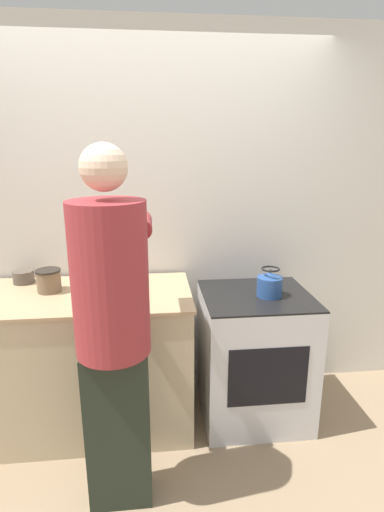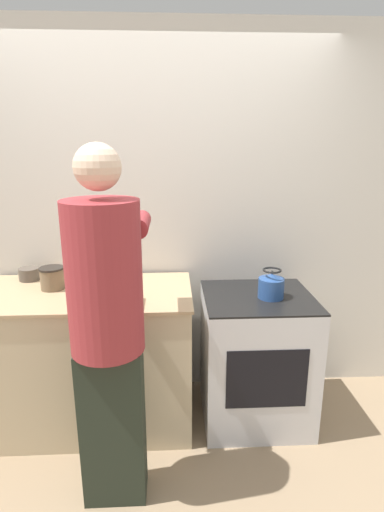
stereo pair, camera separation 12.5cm
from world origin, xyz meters
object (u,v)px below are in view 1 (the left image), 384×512
cutting_board (112,303)px  kettle (270,284)px  bowl_prep (23,277)px  canister_jar (49,281)px  person (113,325)px  knife (110,302)px  oven (254,355)px

cutting_board → kettle: kettle is taller
kettle → cutting_board: bearing=-172.0°
cutting_board → bowl_prep: size_ratio=2.49×
cutting_board → canister_jar: canister_jar is taller
cutting_board → person: bearing=-84.2°
cutting_board → knife: knife is taller
oven → canister_jar: 1.43m
canister_jar → cutting_board: bearing=-31.7°
cutting_board → bowl_prep: bearing=144.6°
bowl_prep → canister_jar: canister_jar is taller
bowl_prep → canister_jar: 0.28m
bowl_prep → canister_jar: bearing=-41.7°
kettle → canister_jar: (-1.38, 0.12, 0.04)m
knife → cutting_board: bearing=55.8°
person → kettle: size_ratio=9.72×
canister_jar → kettle: bearing=-4.8°
person → cutting_board: bearing=95.8°
bowl_prep → canister_jar: size_ratio=0.88×
knife → kettle: bearing=14.3°
knife → canister_jar: size_ratio=1.56×
kettle → bowl_prep: 1.62m
canister_jar → oven: bearing=-3.5°
person → kettle: (0.93, 0.57, -0.03)m
person → kettle: person is taller
kettle → bowl_prep: size_ratio=1.38×
oven → kettle: size_ratio=4.69×
oven → knife: size_ratio=3.66×
person → knife: 0.42m
kettle → oven: bearing=153.7°
kettle → canister_jar: 1.39m
kettle → canister_jar: kettle is taller
knife → kettle: size_ratio=1.28×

